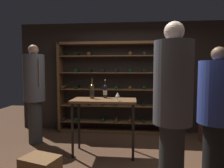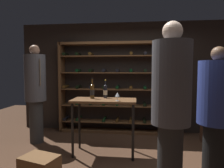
{
  "view_description": "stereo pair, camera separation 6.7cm",
  "coord_description": "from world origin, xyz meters",
  "px_view_note": "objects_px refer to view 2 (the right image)",
  "views": [
    {
      "loc": [
        0.2,
        -3.21,
        1.53
      ],
      "look_at": [
        -0.15,
        0.3,
        1.27
      ],
      "focal_mm": 32.66,
      "sensor_mm": 36.0,
      "label": 1
    },
    {
      "loc": [
        0.27,
        -3.21,
        1.53
      ],
      "look_at": [
        -0.15,
        0.3,
        1.27
      ],
      "focal_mm": 32.66,
      "sensor_mm": 36.0,
      "label": 2
    }
  ],
  "objects_px": {
    "tasting_table": "(104,107)",
    "wine_glass_stemmed_center": "(117,95)",
    "person_guest_khaki": "(36,89)",
    "wine_rack": "(118,88)",
    "wine_bottle_black_capsule": "(105,91)",
    "person_bystander_dark_jacket": "(217,108)",
    "person_guest_blue_shirt": "(171,102)",
    "wine_bottle_green_slim": "(92,91)",
    "display_cabinet": "(215,107)"
  },
  "relations": [
    {
      "from": "tasting_table",
      "to": "display_cabinet",
      "type": "distance_m",
      "value": 2.29
    },
    {
      "from": "wine_rack",
      "to": "person_bystander_dark_jacket",
      "type": "relative_size",
      "value": 1.55
    },
    {
      "from": "person_guest_khaki",
      "to": "wine_bottle_green_slim",
      "type": "xyz_separation_m",
      "value": [
        1.27,
        -0.35,
        0.01
      ]
    },
    {
      "from": "tasting_table",
      "to": "person_guest_blue_shirt",
      "type": "distance_m",
      "value": 1.52
    },
    {
      "from": "person_bystander_dark_jacket",
      "to": "wine_glass_stemmed_center",
      "type": "height_order",
      "value": "person_bystander_dark_jacket"
    },
    {
      "from": "tasting_table",
      "to": "wine_bottle_green_slim",
      "type": "distance_m",
      "value": 0.37
    },
    {
      "from": "display_cabinet",
      "to": "person_bystander_dark_jacket",
      "type": "bearing_deg",
      "value": -109.32
    },
    {
      "from": "person_guest_blue_shirt",
      "to": "wine_glass_stemmed_center",
      "type": "relative_size",
      "value": 14.07
    },
    {
      "from": "person_guest_blue_shirt",
      "to": "wine_glass_stemmed_center",
      "type": "distance_m",
      "value": 1.21
    },
    {
      "from": "person_guest_blue_shirt",
      "to": "wine_bottle_green_slim",
      "type": "distance_m",
      "value": 1.7
    },
    {
      "from": "wine_glass_stemmed_center",
      "to": "person_guest_khaki",
      "type": "bearing_deg",
      "value": 161.62
    },
    {
      "from": "wine_bottle_black_capsule",
      "to": "wine_rack",
      "type": "bearing_deg",
      "value": 83.34
    },
    {
      "from": "person_bystander_dark_jacket",
      "to": "display_cabinet",
      "type": "xyz_separation_m",
      "value": [
        0.5,
        1.44,
        -0.24
      ]
    },
    {
      "from": "display_cabinet",
      "to": "wine_bottle_green_slim",
      "type": "height_order",
      "value": "display_cabinet"
    },
    {
      "from": "wine_glass_stemmed_center",
      "to": "person_guest_blue_shirt",
      "type": "bearing_deg",
      "value": -53.87
    },
    {
      "from": "wine_rack",
      "to": "wine_bottle_black_capsule",
      "type": "relative_size",
      "value": 8.25
    },
    {
      "from": "wine_rack",
      "to": "wine_bottle_green_slim",
      "type": "relative_size",
      "value": 7.49
    },
    {
      "from": "person_guest_blue_shirt",
      "to": "wine_glass_stemmed_center",
      "type": "bearing_deg",
      "value": -47.95
    },
    {
      "from": "wine_bottle_black_capsule",
      "to": "person_guest_blue_shirt",
      "type": "bearing_deg",
      "value": -53.53
    },
    {
      "from": "display_cabinet",
      "to": "tasting_table",
      "type": "bearing_deg",
      "value": -160.38
    },
    {
      "from": "person_guest_khaki",
      "to": "wine_bottle_black_capsule",
      "type": "bearing_deg",
      "value": 42.93
    },
    {
      "from": "wine_rack",
      "to": "tasting_table",
      "type": "distance_m",
      "value": 1.33
    },
    {
      "from": "tasting_table",
      "to": "display_cabinet",
      "type": "height_order",
      "value": "display_cabinet"
    },
    {
      "from": "person_guest_khaki",
      "to": "wine_bottle_green_slim",
      "type": "height_order",
      "value": "person_guest_khaki"
    },
    {
      "from": "tasting_table",
      "to": "wine_glass_stemmed_center",
      "type": "bearing_deg",
      "value": -31.81
    },
    {
      "from": "tasting_table",
      "to": "wine_glass_stemmed_center",
      "type": "relative_size",
      "value": 7.69
    },
    {
      "from": "person_bystander_dark_jacket",
      "to": "wine_bottle_green_slim",
      "type": "height_order",
      "value": "person_bystander_dark_jacket"
    },
    {
      "from": "person_bystander_dark_jacket",
      "to": "display_cabinet",
      "type": "relative_size",
      "value": 1.19
    },
    {
      "from": "wine_bottle_green_slim",
      "to": "wine_glass_stemmed_center",
      "type": "distance_m",
      "value": 0.54
    },
    {
      "from": "tasting_table",
      "to": "wine_glass_stemmed_center",
      "type": "height_order",
      "value": "wine_glass_stemmed_center"
    },
    {
      "from": "person_bystander_dark_jacket",
      "to": "wine_bottle_black_capsule",
      "type": "relative_size",
      "value": 5.34
    },
    {
      "from": "person_guest_blue_shirt",
      "to": "wine_bottle_green_slim",
      "type": "bearing_deg",
      "value": -39.51
    },
    {
      "from": "person_guest_blue_shirt",
      "to": "wine_bottle_black_capsule",
      "type": "distance_m",
      "value": 1.63
    },
    {
      "from": "person_bystander_dark_jacket",
      "to": "display_cabinet",
      "type": "distance_m",
      "value": 1.54
    },
    {
      "from": "wine_rack",
      "to": "tasting_table",
      "type": "relative_size",
      "value": 2.5
    },
    {
      "from": "person_bystander_dark_jacket",
      "to": "wine_glass_stemmed_center",
      "type": "distance_m",
      "value": 1.49
    },
    {
      "from": "wine_rack",
      "to": "wine_bottle_black_capsule",
      "type": "distance_m",
      "value": 1.13
    },
    {
      "from": "wine_bottle_black_capsule",
      "to": "person_guest_khaki",
      "type": "bearing_deg",
      "value": 170.54
    },
    {
      "from": "person_bystander_dark_jacket",
      "to": "person_guest_khaki",
      "type": "distance_m",
      "value": 3.33
    },
    {
      "from": "wine_rack",
      "to": "person_guest_khaki",
      "type": "xyz_separation_m",
      "value": [
        -1.63,
        -0.88,
        0.05
      ]
    },
    {
      "from": "person_bystander_dark_jacket",
      "to": "wine_bottle_green_slim",
      "type": "relative_size",
      "value": 4.84
    },
    {
      "from": "wine_rack",
      "to": "person_bystander_dark_jacket",
      "type": "xyz_separation_m",
      "value": [
        1.52,
        -1.97,
        -0.07
      ]
    },
    {
      "from": "wine_bottle_green_slim",
      "to": "wine_bottle_black_capsule",
      "type": "bearing_deg",
      "value": 23.38
    },
    {
      "from": "tasting_table",
      "to": "person_guest_blue_shirt",
      "type": "xyz_separation_m",
      "value": [
        0.97,
        -1.13,
        0.29
      ]
    },
    {
      "from": "person_bystander_dark_jacket",
      "to": "display_cabinet",
      "type": "bearing_deg",
      "value": 112.44
    },
    {
      "from": "person_guest_blue_shirt",
      "to": "person_bystander_dark_jacket",
      "type": "bearing_deg",
      "value": -139.89
    },
    {
      "from": "wine_glass_stemmed_center",
      "to": "tasting_table",
      "type": "bearing_deg",
      "value": 148.19
    },
    {
      "from": "person_bystander_dark_jacket",
      "to": "person_guest_khaki",
      "type": "bearing_deg",
      "value": -157.45
    },
    {
      "from": "person_guest_khaki",
      "to": "wine_bottle_green_slim",
      "type": "distance_m",
      "value": 1.32
    },
    {
      "from": "display_cabinet",
      "to": "person_guest_khaki",
      "type": "bearing_deg",
      "value": -174.65
    }
  ]
}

